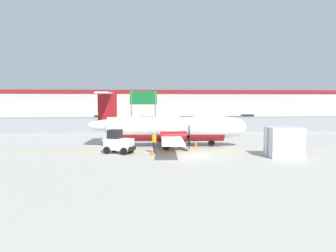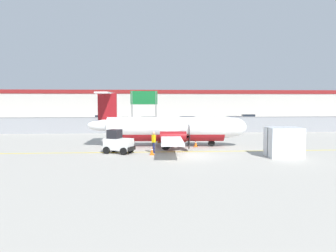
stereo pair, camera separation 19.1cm
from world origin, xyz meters
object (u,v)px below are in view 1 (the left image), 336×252
traffic_cone_near_right (152,151)px  highway_sign (143,101)px  cargo_container (284,142)px  traffic_cone_near_left (112,142)px  parked_car_4 (186,121)px  baggage_tug (118,143)px  commuter_airplane (172,129)px  parked_car_6 (232,121)px  parked_car_0 (72,123)px  parked_car_5 (210,123)px  ground_crew_worker (154,141)px  parked_car_3 (148,122)px  parked_car_7 (248,119)px  traffic_cone_far_left (159,139)px  parked_car_2 (121,122)px  traffic_cone_far_right (196,143)px  parked_car_1 (102,120)px

traffic_cone_near_right → highway_sign: size_ratio=0.12×
cargo_container → traffic_cone_near_left: 15.07m
traffic_cone_near_left → parked_car_4: (9.77, 22.32, 0.58)m
cargo_container → baggage_tug: bearing=170.2°
commuter_airplane → parked_car_6: (12.05, 23.28, -0.71)m
commuter_airplane → parked_car_0: commuter_airplane is taller
parked_car_0 → parked_car_5: size_ratio=1.02×
parked_car_5 → traffic_cone_near_left: bearing=51.9°
baggage_tug → traffic_cone_near_left: (-0.88, 4.51, -0.54)m
baggage_tug → parked_car_5: 24.93m
commuter_airplane → ground_crew_worker: (-1.73, -3.63, -0.65)m
highway_sign → commuter_airplane: bearing=-80.0°
parked_car_3 → parked_car_4: bearing=11.4°
parked_car_7 → parked_car_3: bearing=-151.9°
highway_sign → traffic_cone_far_left: bearing=-82.4°
baggage_tug → parked_car_6: (16.62, 26.85, 0.04)m
parked_car_5 → parked_car_6: 6.85m
baggage_tug → parked_car_2: size_ratio=0.59×
traffic_cone_far_left → highway_sign: bearing=97.6°
baggage_tug → parked_car_5: (11.86, 21.93, 0.04)m
parked_car_7 → parked_car_4: bearing=-145.6°
baggage_tug → parked_car_5: bearing=85.8°
parked_car_3 → traffic_cone_far_left: bearing=-84.0°
traffic_cone_near_left → parked_car_0: bearing=111.7°
parked_car_5 → highway_sign: size_ratio=0.77×
traffic_cone_far_left → highway_sign: size_ratio=0.12×
parked_car_4 → parked_car_6: (7.72, 0.02, 0.00)m
traffic_cone_near_right → parked_car_5: 24.72m
commuter_airplane → parked_car_5: bearing=71.1°
traffic_cone_far_right → parked_car_5: size_ratio=0.15×
baggage_tug → traffic_cone_far_left: (3.54, 6.55, -0.54)m
cargo_container → parked_car_4: (-3.48, 29.47, -0.21)m
commuter_airplane → parked_car_0: bearing=125.6°
parked_car_3 → parked_car_6: 13.90m
traffic_cone_far_left → traffic_cone_far_right: same height
parked_car_4 → parked_car_6: same height
parked_car_7 → highway_sign: highway_sign is taller
traffic_cone_far_left → parked_car_6: 24.15m
traffic_cone_far_right → parked_car_3: (-3.99, 22.75, 0.58)m
traffic_cone_far_left → parked_car_4: (5.35, 20.28, 0.58)m
cargo_container → parked_car_7: (9.15, 36.46, -0.21)m
traffic_cone_near_left → parked_car_6: size_ratio=0.15×
cargo_container → traffic_cone_near_right: 9.86m
traffic_cone_far_right → parked_car_1: 31.14m
ground_crew_worker → cargo_container: cargo_container is taller
traffic_cone_near_left → parked_car_0: size_ratio=0.15×
traffic_cone_far_right → highway_sign: (-4.72, 14.77, 3.83)m
parked_car_1 → parked_car_2: (3.80, -6.81, 0.00)m
parked_car_3 → commuter_airplane: bearing=-81.7°
traffic_cone_near_left → parked_car_6: bearing=51.9°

